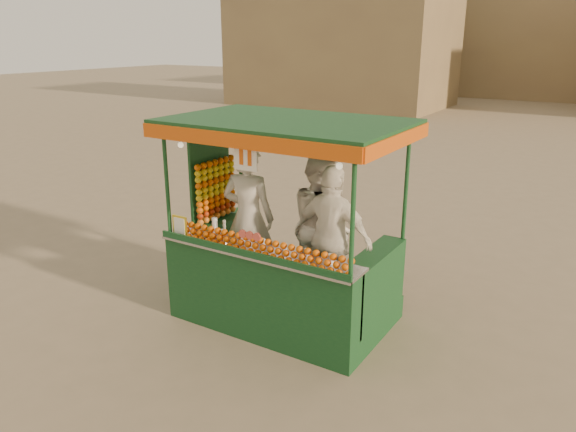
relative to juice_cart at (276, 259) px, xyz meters
The scene contains 7 objects.
ground 0.83m from the juice_cart, 159.14° to the left, with size 90.00×90.00×0.00m, color #746752.
building_left 22.25m from the juice_cart, 114.76° to the left, with size 10.00×6.00×6.00m, color olive.
building_center 30.31m from the juice_cart, 94.31° to the left, with size 14.00×7.00×7.00m, color olive.
juice_cart is the anchor object (origin of this frame).
vendor_left 0.63m from the juice_cart, 164.85° to the left, with size 0.72×0.55×1.78m.
vendor_middle 0.68m from the juice_cart, 54.89° to the left, with size 1.04×1.05×1.71m.
vendor_right 0.74m from the juice_cart, 15.39° to the left, with size 0.99×0.45×1.66m.
Camera 1 is at (3.54, -5.08, 3.26)m, focal length 34.35 mm.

